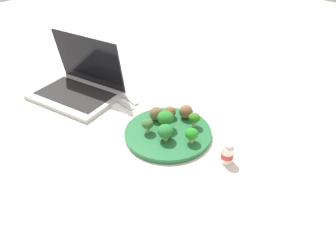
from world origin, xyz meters
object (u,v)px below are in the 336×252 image
at_px(broccoli_floret_back_right, 166,131).
at_px(meatball_front_right, 170,112).
at_px(fork, 128,99).
at_px(knife, 121,102).
at_px(yogurt_bottle, 227,154).
at_px(plate, 168,133).
at_px(laptop, 79,85).
at_px(broccoli_floret_far_rim, 192,134).
at_px(meatball_back_right, 156,114).
at_px(broccoli_floret_mid_right, 166,118).
at_px(meatball_mid_left, 186,112).
at_px(broccoli_floret_near_rim, 148,124).
at_px(broccoli_floret_back_left, 195,118).
at_px(napkin, 124,101).

height_order(broccoli_floret_back_right, meatball_front_right, broccoli_floret_back_right).
xyz_separation_m(fork, knife, (0.00, -0.04, -0.00)).
bearing_deg(fork, meatball_front_right, 3.27).
height_order(broccoli_floret_back_right, yogurt_bottle, broccoli_floret_back_right).
height_order(meatball_front_right, fork, meatball_front_right).
xyz_separation_m(plate, laptop, (-0.43, -0.05, 0.03)).
bearing_deg(broccoli_floret_far_rim, meatball_back_right, 176.70).
bearing_deg(meatball_front_right, broccoli_floret_back_right, -51.87).
xyz_separation_m(broccoli_floret_mid_right, meatball_mid_left, (0.01, 0.09, -0.02)).
bearing_deg(yogurt_bottle, knife, -178.06).
xyz_separation_m(plate, broccoli_floret_near_rim, (-0.04, -0.05, 0.04)).
distance_m(plate, broccoli_floret_back_right, 0.06).
relative_size(broccoli_floret_near_rim, meatball_front_right, 1.14).
bearing_deg(broccoli_floret_mid_right, yogurt_bottle, 5.41).
distance_m(broccoli_floret_back_left, knife, 0.31).
relative_size(yogurt_bottle, laptop, 0.18).
xyz_separation_m(broccoli_floret_back_left, broccoli_floret_far_rim, (0.05, -0.07, -0.00)).
relative_size(broccoli_floret_near_rim, laptop, 0.13).
relative_size(broccoli_floret_far_rim, napkin, 0.28).
relative_size(meatball_mid_left, meatball_front_right, 1.15).
bearing_deg(meatball_mid_left, plate, -84.07).
bearing_deg(broccoli_floret_near_rim, meatball_mid_left, 77.24).
distance_m(meatball_mid_left, fork, 0.25).
distance_m(meatball_back_right, yogurt_bottle, 0.28).
xyz_separation_m(plate, meatball_back_right, (-0.07, 0.02, 0.03)).
relative_size(plate, meatball_back_right, 6.03).
distance_m(broccoli_floret_back_left, broccoli_floret_far_rim, 0.08).
height_order(broccoli_floret_back_right, meatball_mid_left, broccoli_floret_back_right).
xyz_separation_m(broccoli_floret_near_rim, meatball_back_right, (-0.03, 0.07, -0.01)).
bearing_deg(laptop, broccoli_floret_back_right, 2.04).
xyz_separation_m(meatball_back_right, knife, (-0.18, -0.01, -0.03)).
relative_size(broccoli_floret_mid_right, yogurt_bottle, 0.95).
bearing_deg(meatball_mid_left, meatball_back_right, -129.66).
distance_m(plate, napkin, 0.27).
bearing_deg(meatball_front_right, napkin, -172.08).
xyz_separation_m(broccoli_floret_far_rim, meatball_back_right, (-0.16, 0.01, -0.01)).
xyz_separation_m(meatball_mid_left, napkin, (-0.25, -0.07, -0.04)).
distance_m(broccoli_floret_far_rim, knife, 0.35).
bearing_deg(broccoli_floret_far_rim, broccoli_floret_back_left, 124.46).
xyz_separation_m(broccoli_floret_far_rim, meatball_mid_left, (-0.10, 0.09, -0.01)).
distance_m(broccoli_floret_far_rim, meatball_back_right, 0.16).
height_order(broccoli_floret_far_rim, meatball_back_right, broccoli_floret_far_rim).
height_order(broccoli_floret_mid_right, yogurt_bottle, broccoli_floret_mid_right).
relative_size(broccoli_floret_far_rim, meatball_mid_left, 1.01).
bearing_deg(napkin, meatball_mid_left, 14.67).
bearing_deg(yogurt_bottle, meatball_front_right, 173.03).
bearing_deg(laptop, broccoli_floret_back_left, 15.60).
bearing_deg(meatball_front_right, meatball_back_right, -119.97).
height_order(broccoli_floret_far_rim, meatball_mid_left, same).
xyz_separation_m(broccoli_floret_back_left, knife, (-0.30, -0.07, -0.04)).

